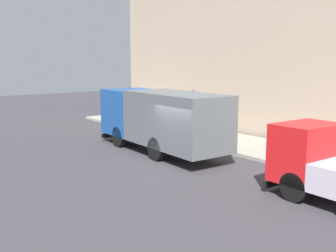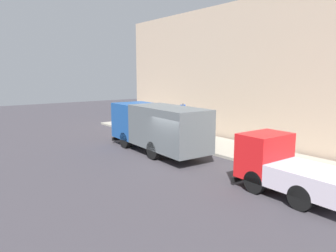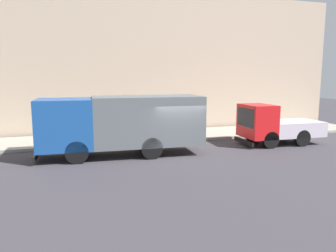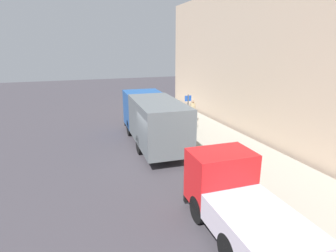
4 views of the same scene
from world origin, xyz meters
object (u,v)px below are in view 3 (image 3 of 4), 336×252
(pedestrian_walking, at_px, (93,126))
(street_sign_post, at_px, (105,115))
(traffic_cone_orange, at_px, (43,141))
(small_flatbed_truck, at_px, (274,125))
(large_utility_truck, at_px, (122,122))
(pedestrian_standing, at_px, (58,125))

(pedestrian_walking, relative_size, street_sign_post, 0.63)
(traffic_cone_orange, bearing_deg, street_sign_post, -90.60)
(small_flatbed_truck, relative_size, street_sign_post, 1.79)
(large_utility_truck, xyz_separation_m, pedestrian_standing, (4.13, 3.13, -0.60))
(small_flatbed_truck, height_order, pedestrian_walking, small_flatbed_truck)
(pedestrian_walking, bearing_deg, small_flatbed_truck, -168.48)
(small_flatbed_truck, xyz_separation_m, traffic_cone_orange, (2.50, 12.72, -0.61))
(street_sign_post, bearing_deg, pedestrian_standing, 58.80)
(pedestrian_standing, xyz_separation_m, traffic_cone_orange, (-1.53, 0.77, -0.60))
(pedestrian_standing, bearing_deg, street_sign_post, -100.01)
(pedestrian_standing, relative_size, street_sign_post, 0.65)
(pedestrian_standing, xyz_separation_m, street_sign_post, (-1.56, -2.58, 0.66))
(pedestrian_walking, bearing_deg, traffic_cone_orange, 38.93)
(pedestrian_walking, distance_m, street_sign_post, 1.07)
(traffic_cone_orange, bearing_deg, pedestrian_walking, -79.35)
(pedestrian_walking, bearing_deg, pedestrian_standing, 0.76)
(pedestrian_standing, bearing_deg, large_utility_truck, -121.71)
(large_utility_truck, distance_m, small_flatbed_truck, 8.85)
(pedestrian_standing, distance_m, traffic_cone_orange, 1.81)
(pedestrian_standing, bearing_deg, pedestrian_walking, -96.33)
(large_utility_truck, relative_size, small_flatbed_truck, 1.68)
(pedestrian_walking, height_order, street_sign_post, street_sign_post)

